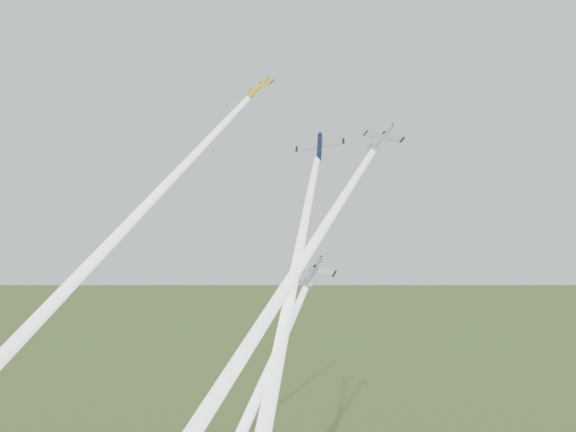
% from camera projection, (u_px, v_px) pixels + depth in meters
% --- Properties ---
extents(plane_yellow, '(8.25, 7.87, 6.19)m').
position_uv_depth(plane_yellow, '(259.00, 87.00, 125.82)').
color(plane_yellow, yellow).
extents(smoke_trail_yellow, '(17.61, 44.67, 45.65)m').
position_uv_depth(smoke_trail_yellow, '(126.00, 226.00, 110.95)').
color(smoke_trail_yellow, white).
extents(plane_navy, '(10.60, 8.93, 7.69)m').
position_uv_depth(plane_navy, '(320.00, 146.00, 116.54)').
color(plane_navy, '#0C1735').
extents(smoke_trail_navy, '(20.65, 47.70, 49.40)m').
position_uv_depth(smoke_trail_navy, '(283.00, 333.00, 90.41)').
color(smoke_trail_navy, white).
extents(plane_silver_right, '(8.72, 6.59, 7.17)m').
position_uv_depth(plane_silver_right, '(382.00, 138.00, 108.28)').
color(plane_silver_right, '#A5ACB2').
extents(smoke_trail_silver_right, '(8.63, 45.04, 44.31)m').
position_uv_depth(smoke_trail_silver_right, '(272.00, 309.00, 90.31)').
color(smoke_trail_silver_right, white).
extents(plane_silver_low, '(7.11, 6.06, 6.36)m').
position_uv_depth(plane_silver_low, '(313.00, 271.00, 103.91)').
color(plane_silver_low, '#B4BAC3').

